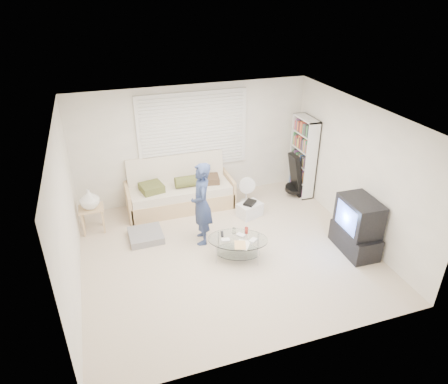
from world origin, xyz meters
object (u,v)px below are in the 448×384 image
object	(u,v)px
futon_sofa	(180,192)
coffee_table	(238,242)
tv_unit	(357,226)
bookshelf	(303,157)

from	to	relation	value
futon_sofa	coffee_table	distance (m)	2.15
tv_unit	coffee_table	xyz separation A→B (m)	(-2.06, 0.45, -0.18)
futon_sofa	coffee_table	world-z (taller)	futon_sofa
futon_sofa	bookshelf	size ratio (longest dim) A/B	1.25
futon_sofa	bookshelf	xyz separation A→B (m)	(2.75, -0.23, 0.53)
tv_unit	coffee_table	distance (m)	2.12
bookshelf	futon_sofa	bearing A→B (deg)	175.27
futon_sofa	coffee_table	bearing A→B (deg)	-74.86
bookshelf	coffee_table	distance (m)	2.92
bookshelf	coffee_table	xyz separation A→B (m)	(-2.19, -1.84, -0.57)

